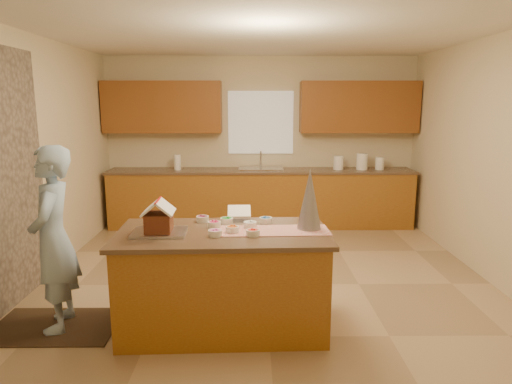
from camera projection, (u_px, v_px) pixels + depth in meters
floor at (265, 284)px, 4.99m from camera, size 5.50×5.50×0.00m
ceiling at (266, 27)px, 4.47m from camera, size 5.50×5.50×0.00m
wall_back at (261, 141)px, 7.43m from camera, size 5.50×5.50×0.00m
wall_front at (284, 243)px, 2.03m from camera, size 5.50×5.50×0.00m
wall_left at (26, 163)px, 4.71m from camera, size 5.50×5.50×0.00m
wall_right at (504, 163)px, 4.75m from camera, size 5.50×5.50×0.00m
window_curtain at (261, 123)px, 7.34m from camera, size 1.05×0.03×1.00m
back_counter_base at (261, 199)px, 7.31m from camera, size 4.80×0.60×0.88m
back_counter_top at (261, 171)px, 7.22m from camera, size 4.85×0.63×0.04m
upper_cabinet_left at (163, 107)px, 7.13m from camera, size 1.85×0.35×0.80m
upper_cabinet_right at (359, 107)px, 7.16m from camera, size 1.85×0.35×0.80m
sink at (261, 171)px, 7.22m from camera, size 0.70×0.45×0.12m
faucet at (261, 159)px, 7.37m from camera, size 0.03×0.03×0.28m
island_base at (223, 282)px, 3.96m from camera, size 1.76×0.92×0.85m
island_top at (223, 234)px, 3.88m from camera, size 1.84×1.00×0.04m
table_runner at (273, 230)px, 3.89m from camera, size 0.97×0.38×0.01m
baking_tray at (159, 232)px, 3.80m from camera, size 0.45×0.34×0.02m
cookbook at (239, 211)px, 4.22m from camera, size 0.22×0.17×0.09m
tinsel_tree at (310, 199)px, 3.90m from camera, size 0.22×0.22×0.53m
rug at (56, 326)px, 4.05m from camera, size 1.09×0.71×0.01m
boy at (53, 239)px, 3.89m from camera, size 0.48×0.64×1.61m
canister_a at (338, 163)px, 7.21m from camera, size 0.16×0.16×0.22m
canister_b at (362, 161)px, 7.21m from camera, size 0.18×0.18×0.26m
canister_c at (380, 163)px, 7.21m from camera, size 0.14×0.14×0.20m
paper_towel at (177, 162)px, 7.18m from camera, size 0.11×0.11×0.24m
gingerbread_house at (159, 219)px, 3.78m from camera, size 0.27×0.28×0.27m
candy_bowls at (232, 225)px, 3.97m from camera, size 0.70×0.58×0.05m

